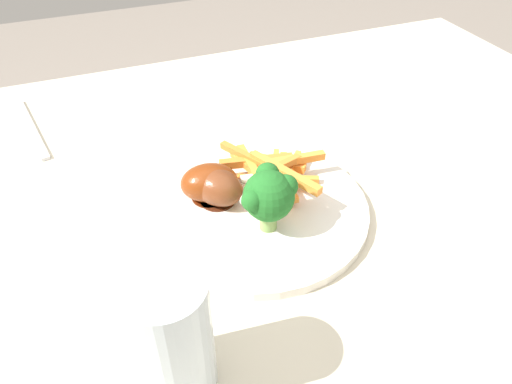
{
  "coord_description": "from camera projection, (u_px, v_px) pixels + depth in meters",
  "views": [
    {
      "loc": [
        -0.17,
        -0.43,
        1.13
      ],
      "look_at": [
        -0.01,
        -0.02,
        0.77
      ],
      "focal_mm": 34.13,
      "sensor_mm": 36.0,
      "label": 1
    }
  ],
  "objects": [
    {
      "name": "dining_table",
      "position": [
        260.0,
        254.0,
        0.66
      ],
      "size": [
        1.24,
        0.89,
        0.74
      ],
      "color": "beige",
      "rests_on": "ground_plane"
    },
    {
      "name": "dinner_plate",
      "position": [
        256.0,
        209.0,
        0.59
      ],
      "size": [
        0.27,
        0.27,
        0.01
      ],
      "primitive_type": "cylinder",
      "color": "white",
      "rests_on": "dining_table"
    },
    {
      "name": "chicken_drumstick_near",
      "position": [
        220.0,
        188.0,
        0.57
      ],
      "size": [
        0.09,
        0.11,
        0.04
      ],
      "color": "#4B1F10",
      "rests_on": "dinner_plate"
    },
    {
      "name": "broccoli_floret_front",
      "position": [
        269.0,
        195.0,
        0.52
      ],
      "size": [
        0.07,
        0.06,
        0.07
      ],
      "color": "#87A859",
      "rests_on": "dinner_plate"
    },
    {
      "name": "chicken_drumstick_far",
      "position": [
        213.0,
        182.0,
        0.58
      ],
      "size": [
        0.12,
        0.06,
        0.04
      ],
      "color": "#521C09",
      "rests_on": "dinner_plate"
    },
    {
      "name": "fork",
      "position": [
        31.0,
        128.0,
        0.73
      ],
      "size": [
        0.05,
        0.19,
        0.0
      ],
      "primitive_type": "cube",
      "rotation": [
        0.0,
        0.0,
        1.75
      ],
      "color": "silver",
      "rests_on": "dining_table"
    },
    {
      "name": "water_glass",
      "position": [
        171.0,
        337.0,
        0.38
      ],
      "size": [
        0.07,
        0.07,
        0.13
      ],
      "primitive_type": "cylinder",
      "color": "silver",
      "rests_on": "dining_table"
    },
    {
      "name": "carrot_fries_pile",
      "position": [
        273.0,
        169.0,
        0.61
      ],
      "size": [
        0.13,
        0.14,
        0.04
      ],
      "color": "orange",
      "rests_on": "dinner_plate"
    }
  ]
}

